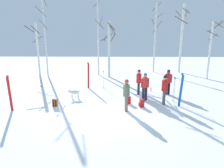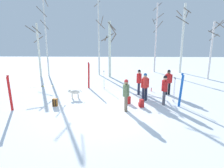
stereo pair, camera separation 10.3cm
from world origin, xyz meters
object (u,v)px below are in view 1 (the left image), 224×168
person_3 (139,80)px  ski_poles_0 (174,89)px  water_bottle_0 (151,89)px  birch_tree_5 (182,37)px  ski_pair_planted_2 (88,75)px  person_0 (168,80)px  backpack_2 (55,103)px  ski_poles_1 (104,79)px  birch_tree_6 (211,48)px  birch_tree_0 (38,49)px  birch_tree_4 (155,37)px  ski_pair_lying_0 (40,86)px  dog (74,93)px  backpack_0 (142,103)px  person_2 (145,85)px  ski_pair_planted_0 (181,90)px  backpack_1 (128,100)px  birch_tree_1 (45,37)px  birch_tree_3 (109,48)px  person_4 (126,93)px  birch_tree_2 (98,36)px  ski_pair_planted_1 (10,93)px  person_1 (165,88)px

person_3 → ski_poles_0: (1.93, -1.55, -0.17)m
water_bottle_0 → birch_tree_5: 9.84m
ski_pair_planted_2 → birch_tree_5: bearing=37.6°
person_0 → ski_poles_0: (-0.05, -1.58, -0.17)m
ski_pair_planted_2 → backpack_2: (-1.34, -4.05, -0.77)m
ski_poles_1 → birch_tree_6: birch_tree_6 is taller
birch_tree_0 → birch_tree_4: (11.94, 2.94, 1.13)m
ski_pair_lying_0 → birch_tree_6: size_ratio=0.35×
ski_pair_planted_2 → birch_tree_5: (9.21, 7.08, 2.84)m
dog → birch_tree_4: (6.96, 9.97, 3.47)m
person_0 → ski_pair_lying_0: bearing=168.3°
ski_poles_1 → backpack_0: size_ratio=3.15×
person_2 → ski_pair_planted_0: 2.10m
ski_pair_planted_0 → birch_tree_6: size_ratio=0.36×
person_3 → water_bottle_0: 1.55m
person_0 → ski_pair_lying_0: (-9.53, 1.98, -0.97)m
backpack_1 → person_2: bearing=29.3°
person_0 → birch_tree_6: (5.08, 5.06, 1.87)m
ski_pair_lying_0 → birch_tree_4: (10.32, 6.97, 3.84)m
dog → birch_tree_1: (-4.20, 7.17, 3.51)m
dog → backpack_1: (3.36, -0.90, -0.17)m
person_0 → water_bottle_0: person_0 is taller
birch_tree_3 → birch_tree_4: size_ratio=0.71×
backpack_2 → person_4: bearing=-9.1°
water_bottle_0 → birch_tree_0: bearing=152.8°
person_2 → birch_tree_6: size_ratio=0.32×
birch_tree_0 → birch_tree_6: birch_tree_6 is taller
person_4 → birch_tree_5: bearing=60.8°
backpack_2 → backpack_1: bearing=7.4°
water_bottle_0 → birch_tree_2: size_ratio=0.03×
ski_poles_0 → ski_poles_1: size_ratio=1.10×
person_0 → birch_tree_0: (-11.15, 6.01, 1.74)m
ski_pair_planted_1 → birch_tree_1: birch_tree_1 is taller
ski_pair_lying_0 → birch_tree_4: bearing=34.0°
backpack_2 → ski_poles_1: bearing=57.0°
ski_poles_0 → water_bottle_0: ski_poles_0 is taller
person_0 → birch_tree_2: (-5.32, 7.02, 3.03)m
backpack_1 → birch_tree_4: birch_tree_4 is taller
dog → birch_tree_6: (11.25, 6.08, 2.46)m
ski_pair_planted_2 → birch_tree_5: 11.96m
backpack_0 → birch_tree_1: birch_tree_1 is taller
person_0 → person_3: size_ratio=1.00×
ski_pair_planted_1 → birch_tree_0: birch_tree_0 is taller
ski_pair_lying_0 → birch_tree_1: bearing=101.3°
person_4 → person_3: bearing=71.8°
person_0 → backpack_0: person_0 is taller
birch_tree_3 → birch_tree_5: (7.77, 2.68, 1.00)m
person_1 → birch_tree_6: birch_tree_6 is taller
person_1 → backpack_2: 6.27m
person_3 → backpack_1: (-0.83, -1.89, -0.77)m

